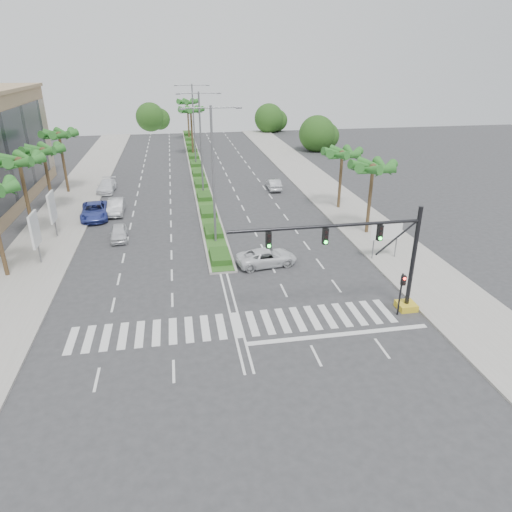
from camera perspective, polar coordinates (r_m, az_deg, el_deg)
The scene contains 26 objects.
ground at distance 29.24m, azimuth -2.42°, elevation -8.60°, with size 160.00×160.00×0.00m, color #333335.
footpath_right at distance 50.59m, azimuth 11.74°, elevation 5.31°, with size 6.00×120.00×0.15m, color gray.
footpath_left at distance 48.68m, azimuth -23.88°, elevation 2.99°, with size 6.00×120.00×0.15m, color gray.
median at distance 71.30m, azimuth -7.46°, elevation 10.94°, with size 2.20×75.00×0.20m, color gray.
median_grass at distance 71.28m, azimuth -7.46°, elevation 11.03°, with size 1.80×75.00×0.04m, color #24501B.
signal_gantry at distance 30.05m, azimuth 15.26°, elevation -1.06°, with size 12.60×1.20×7.20m.
pedestrian_signal at distance 30.68m, azimuth 17.76°, elevation -3.79°, with size 0.28×0.36×3.00m.
direction_sign at distance 38.82m, azimuth 15.99°, elevation 2.93°, with size 2.70×0.11×3.40m.
billboard_near at distance 40.30m, azimuth -25.92°, elevation 2.94°, with size 0.18×2.10×4.35m.
billboard_far at distance 45.81m, azimuth -24.14°, elevation 5.57°, with size 0.18×2.10×4.35m.
palm_left_mid at distance 45.39m, azimuth -27.48°, elevation 10.24°, with size 4.57×4.68×7.95m.
palm_left_far at distance 53.06m, azimuth -25.06°, elevation 11.64°, with size 4.57×4.68×7.35m.
palm_left_end at distance 60.67m, azimuth -23.39°, elevation 13.56°, with size 4.57×4.68×7.75m.
palm_right_near at distance 43.40m, azimuth 14.40°, elevation 10.45°, with size 4.57×4.68×7.05m.
palm_right_far at distance 50.69m, azimuth 10.72°, elevation 12.27°, with size 4.57×4.68×6.75m.
palm_median_a at distance 80.03m, azimuth -8.16°, elevation 17.42°, with size 4.57×4.68×8.05m.
palm_median_b at distance 94.95m, azimuth -8.59°, elevation 18.36°, with size 4.57×4.68×8.05m.
streetlight_near at distance 39.64m, azimuth -5.40°, elevation 10.76°, with size 5.10×0.25×12.00m.
streetlight_mid at distance 55.32m, azimuth -6.93°, elevation 14.38°, with size 5.10×0.25×12.00m.
streetlight_far at distance 71.14m, azimuth -7.80°, elevation 16.39°, with size 5.10×0.25×12.00m.
car_parked_a at distance 44.06m, azimuth -16.77°, elevation 2.80°, with size 1.53×3.80×1.29m, color silver.
car_parked_b at distance 51.64m, azimuth -17.11°, elevation 5.94°, with size 1.64×4.70×1.55m, color #B0B1B5.
car_parked_c at distance 50.73m, azimuth -19.54°, elevation 5.33°, with size 2.64×5.72×1.59m, color #33419C.
car_parked_d at distance 60.59m, azimuth -18.18°, elevation 8.29°, with size 2.00×4.91×1.42m, color white.
car_crossing at distance 36.93m, azimuth 1.36°, elevation -0.16°, with size 2.27×4.92×1.37m, color white.
car_right at distance 58.72m, azimuth 2.22°, elevation 8.97°, with size 1.47×4.23×1.39m, color #B2B3B7.
Camera 1 is at (-3.12, -24.53, 15.62)m, focal length 32.00 mm.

